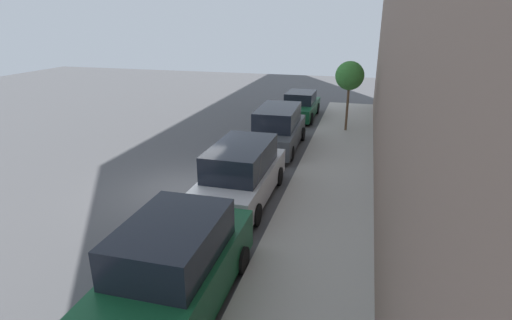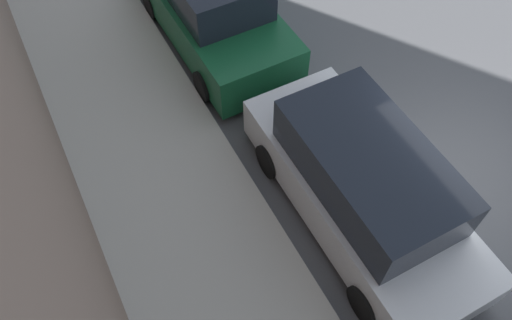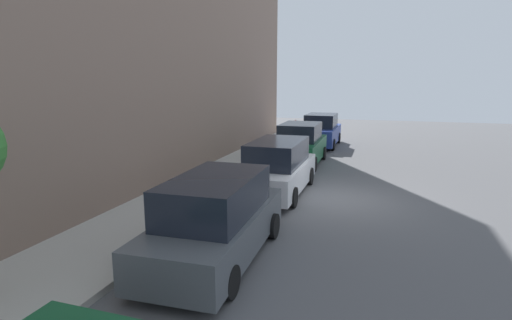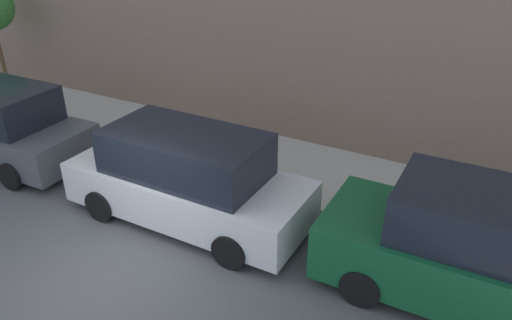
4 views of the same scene
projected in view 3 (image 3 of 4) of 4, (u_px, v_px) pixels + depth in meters
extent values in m
plane|color=#515154|center=(338.00, 199.00, 13.60)|extent=(60.00, 60.00, 0.00)
cube|color=#B2ADA3|center=(205.00, 186.00, 15.05)|extent=(2.87, 32.00, 0.15)
cube|color=navy|center=(321.00, 135.00, 24.80)|extent=(1.97, 4.80, 0.96)
cube|color=black|center=(321.00, 121.00, 24.63)|extent=(1.73, 2.60, 0.80)
cylinder|color=black|center=(333.00, 145.00, 23.20)|extent=(0.22, 0.68, 0.68)
cylinder|color=black|center=(301.00, 143.00, 23.75)|extent=(0.22, 0.68, 0.68)
cylinder|color=black|center=(338.00, 138.00, 25.98)|extent=(0.22, 0.68, 0.68)
cylinder|color=black|center=(310.00, 137.00, 26.53)|extent=(0.22, 0.68, 0.68)
cube|color=#14512D|center=(300.00, 150.00, 19.31)|extent=(2.02, 4.82, 0.96)
cube|color=black|center=(300.00, 132.00, 19.14)|extent=(1.76, 2.62, 0.80)
cylinder|color=black|center=(314.00, 164.00, 17.71)|extent=(0.22, 0.66, 0.66)
cylinder|color=black|center=(273.00, 162.00, 18.26)|extent=(0.22, 0.66, 0.66)
cylinder|color=black|center=(323.00, 153.00, 20.49)|extent=(0.22, 0.66, 0.66)
cylinder|color=black|center=(288.00, 151.00, 21.04)|extent=(0.22, 0.66, 0.66)
cube|color=silver|center=(278.00, 175.00, 14.29)|extent=(1.92, 4.91, 0.84)
cube|color=black|center=(278.00, 152.00, 14.13)|extent=(1.69, 3.11, 0.84)
cylinder|color=black|center=(293.00, 197.00, 12.67)|extent=(0.22, 0.67, 0.67)
cylinder|color=black|center=(240.00, 193.00, 13.20)|extent=(0.22, 0.67, 0.67)
cylinder|color=black|center=(310.00, 176.00, 15.51)|extent=(0.22, 0.67, 0.67)
cylinder|color=black|center=(265.00, 173.00, 16.04)|extent=(0.22, 0.67, 0.67)
cube|color=#4C5156|center=(216.00, 231.00, 8.97)|extent=(2.03, 4.95, 0.84)
cube|color=black|center=(216.00, 195.00, 8.81)|extent=(1.76, 3.14, 0.84)
cylinder|color=black|center=(229.00, 282.00, 7.34)|extent=(0.22, 0.64, 0.64)
cylinder|color=black|center=(144.00, 268.00, 7.88)|extent=(0.22, 0.64, 0.64)
cylinder|color=black|center=(273.00, 226.00, 10.19)|extent=(0.22, 0.64, 0.64)
cylinder|color=black|center=(208.00, 219.00, 10.72)|extent=(0.22, 0.64, 0.64)
cylinder|color=#ADADB2|center=(295.00, 133.00, 25.43)|extent=(0.07, 0.07, 1.09)
cube|color=#2D2D33|center=(296.00, 123.00, 25.30)|extent=(0.11, 0.15, 0.28)
cube|color=red|center=(296.00, 120.00, 25.27)|extent=(0.04, 0.09, 0.05)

